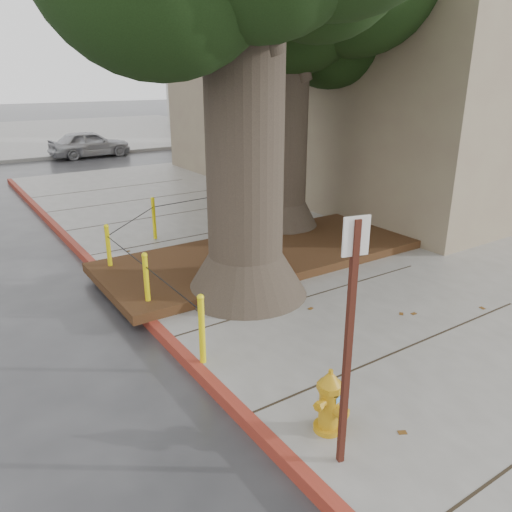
{
  "coord_description": "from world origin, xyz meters",
  "views": [
    {
      "loc": [
        -4.38,
        -3.76,
        3.59
      ],
      "look_at": [
        -0.6,
        1.94,
        1.1
      ],
      "focal_mm": 35.0,
      "sensor_mm": 36.0,
      "label": 1
    }
  ],
  "objects_px": {
    "fire_hydrant": "(329,401)",
    "car_silver": "(90,144)",
    "car_red": "(241,137)",
    "signpost": "(349,333)"
  },
  "relations": [
    {
      "from": "fire_hydrant",
      "to": "car_silver",
      "type": "distance_m",
      "value": 20.76
    },
    {
      "from": "fire_hydrant",
      "to": "car_silver",
      "type": "bearing_deg",
      "value": 64.98
    },
    {
      "from": "car_silver",
      "to": "car_red",
      "type": "height_order",
      "value": "car_silver"
    },
    {
      "from": "fire_hydrant",
      "to": "signpost",
      "type": "xyz_separation_m",
      "value": [
        -0.19,
        -0.39,
        1.01
      ]
    },
    {
      "from": "signpost",
      "to": "car_silver",
      "type": "bearing_deg",
      "value": 94.11
    },
    {
      "from": "signpost",
      "to": "car_red",
      "type": "xyz_separation_m",
      "value": [
        11.02,
        19.37,
        -0.91
      ]
    },
    {
      "from": "car_red",
      "to": "signpost",
      "type": "bearing_deg",
      "value": 157.81
    },
    {
      "from": "car_silver",
      "to": "fire_hydrant",
      "type": "bearing_deg",
      "value": 168.01
    },
    {
      "from": "signpost",
      "to": "car_silver",
      "type": "distance_m",
      "value": 21.2
    },
    {
      "from": "car_silver",
      "to": "car_red",
      "type": "distance_m",
      "value": 7.43
    }
  ]
}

